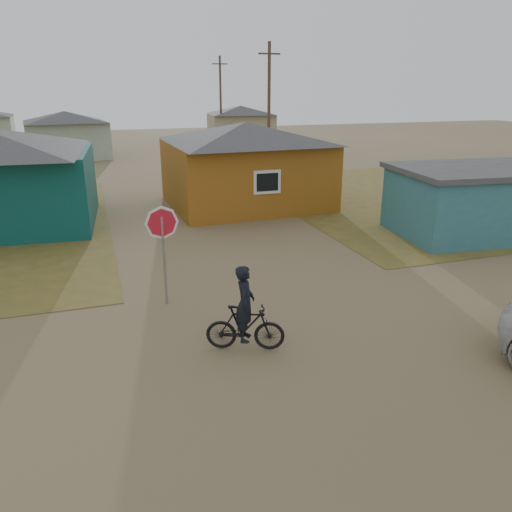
# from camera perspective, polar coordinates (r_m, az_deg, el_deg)

# --- Properties ---
(ground) EXTENTS (120.00, 120.00, 0.00)m
(ground) POSITION_cam_1_polar(r_m,az_deg,el_deg) (11.17, 8.03, -10.79)
(ground) COLOR olive
(grass_ne) EXTENTS (20.00, 18.00, 0.00)m
(grass_ne) POSITION_cam_1_polar(r_m,az_deg,el_deg) (28.97, 21.95, 6.65)
(grass_ne) COLOR brown
(grass_ne) RESTS_ON ground
(house_yellow) EXTENTS (7.72, 6.76, 3.90)m
(house_yellow) POSITION_cam_1_polar(r_m,az_deg,el_deg) (23.93, -1.17, 10.54)
(house_yellow) COLOR #945816
(house_yellow) RESTS_ON ground
(shed_turquoise) EXTENTS (6.71, 4.93, 2.60)m
(shed_turquoise) POSITION_cam_1_polar(r_m,az_deg,el_deg) (21.01, 24.04, 5.80)
(shed_turquoise) COLOR #366F77
(shed_turquoise) RESTS_ON ground
(house_pale_west) EXTENTS (7.04, 6.15, 3.60)m
(house_pale_west) POSITION_cam_1_polar(r_m,az_deg,el_deg) (42.82, -20.80, 12.89)
(house_pale_west) COLOR #9EAC94
(house_pale_west) RESTS_ON ground
(house_beige_east) EXTENTS (6.95, 6.05, 3.60)m
(house_beige_east) POSITION_cam_1_polar(r_m,az_deg,el_deg) (50.87, -1.76, 14.85)
(house_beige_east) COLOR tan
(house_beige_east) RESTS_ON ground
(utility_pole_near) EXTENTS (1.40, 0.20, 8.00)m
(utility_pole_near) POSITION_cam_1_polar(r_m,az_deg,el_deg) (32.56, 1.49, 16.55)
(utility_pole_near) COLOR brown
(utility_pole_near) RESTS_ON ground
(utility_pole_far) EXTENTS (1.40, 0.20, 8.00)m
(utility_pole_far) POSITION_cam_1_polar(r_m,az_deg,el_deg) (48.16, -4.06, 17.29)
(utility_pole_far) COLOR brown
(utility_pole_far) RESTS_ON ground
(stop_sign) EXTENTS (0.83, 0.32, 2.65)m
(stop_sign) POSITION_cam_1_polar(r_m,az_deg,el_deg) (12.90, -10.64, 2.54)
(stop_sign) COLOR gray
(stop_sign) RESTS_ON ground
(cyclist) EXTENTS (1.78, 1.08, 1.95)m
(cyclist) POSITION_cam_1_polar(r_m,az_deg,el_deg) (10.85, -1.25, -7.29)
(cyclist) COLOR black
(cyclist) RESTS_ON ground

